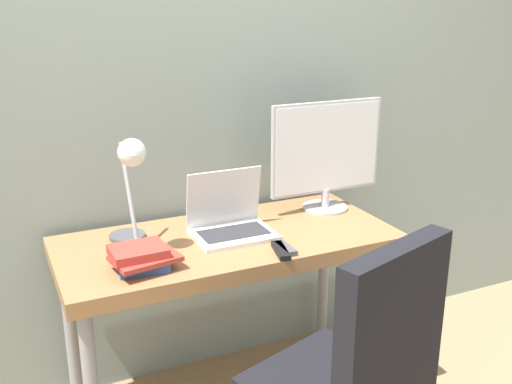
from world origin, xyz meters
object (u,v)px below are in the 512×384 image
(desk_lamp, at_px, (131,176))
(office_chair, at_px, (355,378))
(laptop, at_px, (230,222))
(monitor, at_px, (327,153))
(book_stack, at_px, (142,258))

(desk_lamp, relative_size, office_chair, 0.42)
(laptop, distance_m, monitor, 0.55)
(book_stack, bearing_deg, laptop, 22.62)
(laptop, xyz_separation_m, office_chair, (0.08, -0.79, -0.24))
(monitor, bearing_deg, desk_lamp, -173.68)
(laptop, xyz_separation_m, monitor, (0.50, 0.10, 0.21))
(monitor, distance_m, office_chair, 1.09)
(desk_lamp, xyz_separation_m, book_stack, (-0.02, -0.17, -0.25))
(laptop, relative_size, monitor, 0.59)
(office_chair, bearing_deg, desk_lamp, 120.07)
(book_stack, bearing_deg, office_chair, -52.35)
(office_chair, height_order, book_stack, office_chair)
(desk_lamp, height_order, office_chair, desk_lamp)
(laptop, bearing_deg, book_stack, -157.38)
(desk_lamp, bearing_deg, laptop, -0.72)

